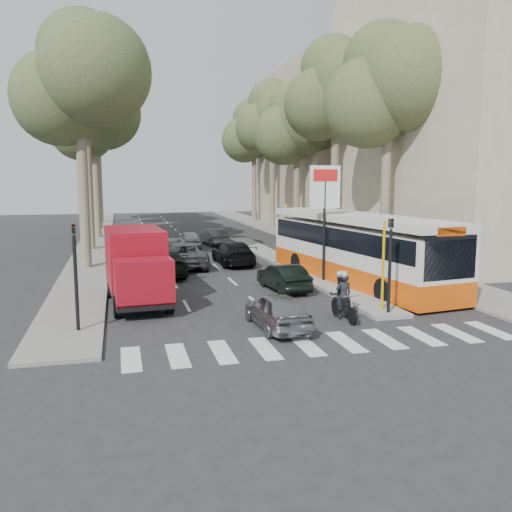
{
  "coord_description": "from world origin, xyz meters",
  "views": [
    {
      "loc": [
        -6.2,
        -19.01,
        5.05
      ],
      "look_at": [
        -0.35,
        3.96,
        1.6
      ],
      "focal_mm": 38.0,
      "sensor_mm": 36.0,
      "label": 1
    }
  ],
  "objects_px": {
    "city_bus": "(357,247)",
    "motorcycle": "(342,296)",
    "silver_hatchback": "(277,310)",
    "dark_hatchback": "(283,277)",
    "red_truck": "(137,265)"
  },
  "relations": [
    {
      "from": "city_bus",
      "to": "motorcycle",
      "type": "height_order",
      "value": "city_bus"
    },
    {
      "from": "silver_hatchback",
      "to": "city_bus",
      "type": "relative_size",
      "value": 0.28
    },
    {
      "from": "dark_hatchback",
      "to": "city_bus",
      "type": "distance_m",
      "value": 4.15
    },
    {
      "from": "silver_hatchback",
      "to": "dark_hatchback",
      "type": "distance_m",
      "value": 6.21
    },
    {
      "from": "dark_hatchback",
      "to": "red_truck",
      "type": "distance_m",
      "value": 6.61
    },
    {
      "from": "silver_hatchback",
      "to": "dark_hatchback",
      "type": "bearing_deg",
      "value": -112.26
    },
    {
      "from": "city_bus",
      "to": "motorcycle",
      "type": "relative_size",
      "value": 6.21
    },
    {
      "from": "red_truck",
      "to": "dark_hatchback",
      "type": "bearing_deg",
      "value": 4.55
    },
    {
      "from": "dark_hatchback",
      "to": "red_truck",
      "type": "relative_size",
      "value": 0.63
    },
    {
      "from": "red_truck",
      "to": "motorcycle",
      "type": "distance_m",
      "value": 8.23
    },
    {
      "from": "silver_hatchback",
      "to": "motorcycle",
      "type": "distance_m",
      "value": 2.74
    },
    {
      "from": "dark_hatchback",
      "to": "red_truck",
      "type": "xyz_separation_m",
      "value": [
        -6.46,
        -1.0,
        0.98
      ]
    },
    {
      "from": "dark_hatchback",
      "to": "silver_hatchback",
      "type": "bearing_deg",
      "value": 65.26
    },
    {
      "from": "silver_hatchback",
      "to": "red_truck",
      "type": "bearing_deg",
      "value": -50.9
    },
    {
      "from": "city_bus",
      "to": "red_truck",
      "type": "bearing_deg",
      "value": -178.11
    }
  ]
}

